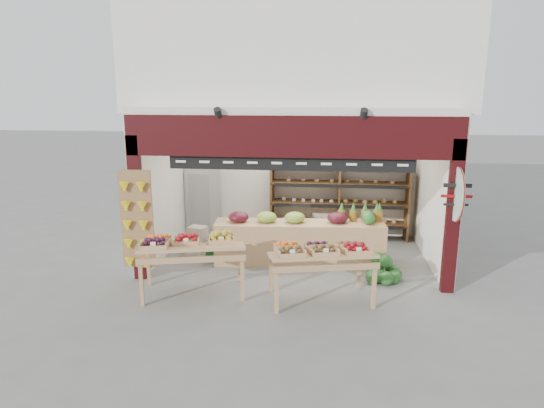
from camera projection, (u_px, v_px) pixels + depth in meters
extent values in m
plane|color=slate|center=(293.00, 264.00, 9.74)|extent=(60.00, 60.00, 0.00)
cube|color=white|center=(300.00, 172.00, 11.60)|extent=(5.76, 0.18, 3.00)
cube|color=white|center=(165.00, 182.00, 10.28)|extent=(0.18, 3.38, 3.00)
cube|color=white|center=(435.00, 188.00, 9.66)|extent=(0.18, 3.38, 3.00)
cube|color=white|center=(297.00, 108.00, 9.61)|extent=(5.76, 3.38, 0.12)
cube|color=white|center=(300.00, 52.00, 10.41)|extent=(6.36, 4.60, 2.40)
cube|color=black|center=(290.00, 137.00, 8.11)|extent=(5.70, 0.14, 0.70)
cube|color=black|center=(137.00, 209.00, 8.72)|extent=(0.22, 0.14, 2.65)
cube|color=black|center=(453.00, 218.00, 8.11)|extent=(0.22, 0.14, 2.65)
cube|color=black|center=(290.00, 163.00, 8.24)|extent=(4.20, 0.05, 0.26)
cylinder|color=white|center=(296.00, 148.00, 8.24)|extent=(0.34, 0.05, 0.34)
cube|color=#8F6341|center=(137.00, 220.00, 8.67)|extent=(0.60, 0.04, 1.80)
cylinder|color=#B4E2CB|center=(456.00, 194.00, 7.93)|extent=(0.04, 0.90, 0.90)
cylinder|color=maroon|center=(457.00, 194.00, 7.90)|extent=(0.01, 0.92, 0.92)
cube|color=brown|center=(272.00, 201.00, 11.49)|extent=(0.05, 0.52, 1.68)
cube|color=brown|center=(339.00, 203.00, 11.31)|extent=(0.05, 0.52, 1.68)
cube|color=brown|center=(408.00, 205.00, 11.14)|extent=(0.05, 0.52, 1.68)
cube|color=brown|center=(338.00, 222.00, 11.42)|extent=(3.14, 0.52, 0.04)
cube|color=brown|center=(339.00, 203.00, 11.31)|extent=(3.14, 0.52, 0.04)
cube|color=brown|center=(339.00, 183.00, 11.20)|extent=(3.14, 0.52, 0.04)
cube|color=brown|center=(340.00, 167.00, 11.12)|extent=(3.14, 0.52, 0.04)
cone|color=olive|center=(285.00, 160.00, 11.23)|extent=(0.32, 0.32, 0.28)
cone|color=olive|center=(307.00, 161.00, 11.17)|extent=(0.32, 0.32, 0.28)
cone|color=olive|center=(329.00, 161.00, 11.12)|extent=(0.32, 0.32, 0.28)
cone|color=olive|center=(351.00, 161.00, 11.06)|extent=(0.32, 0.32, 0.28)
cone|color=olive|center=(374.00, 162.00, 11.00)|extent=(0.32, 0.32, 0.28)
cone|color=olive|center=(396.00, 162.00, 10.95)|extent=(0.32, 0.32, 0.28)
cube|color=#B5B8BC|center=(203.00, 201.00, 11.63)|extent=(0.75, 0.75, 1.62)
cube|color=beige|center=(196.00, 247.00, 10.25)|extent=(0.46, 0.39, 0.34)
cube|color=beige|center=(198.00, 233.00, 10.17)|extent=(0.42, 0.36, 0.28)
cube|color=#124319|center=(217.00, 253.00, 9.97)|extent=(0.44, 0.37, 0.28)
cube|color=beige|center=(226.00, 247.00, 10.34)|extent=(0.39, 0.34, 0.26)
cube|color=tan|center=(299.00, 243.00, 9.73)|extent=(3.41, 0.92, 0.84)
ellipsoid|color=#59141E|center=(239.00, 217.00, 9.65)|extent=(0.41, 0.37, 0.22)
ellipsoid|color=#8CB23F|center=(267.00, 217.00, 9.63)|extent=(0.41, 0.37, 0.22)
ellipsoid|color=#8CB23F|center=(295.00, 218.00, 9.61)|extent=(0.41, 0.37, 0.22)
ellipsoid|color=#59141E|center=(337.00, 218.00, 9.58)|extent=(0.41, 0.37, 0.22)
cylinder|color=olive|center=(341.00, 216.00, 9.71)|extent=(0.15, 0.15, 0.22)
cylinder|color=olive|center=(353.00, 216.00, 9.71)|extent=(0.15, 0.15, 0.22)
cylinder|color=olive|center=(365.00, 216.00, 9.70)|extent=(0.15, 0.15, 0.22)
cylinder|color=olive|center=(377.00, 216.00, 9.69)|extent=(0.15, 0.15, 0.22)
cylinder|color=olive|center=(379.00, 216.00, 9.69)|extent=(0.15, 0.15, 0.22)
cube|color=tan|center=(193.00, 247.00, 8.19)|extent=(1.92, 1.34, 0.25)
cube|color=tan|center=(141.00, 285.00, 7.78)|extent=(0.07, 0.07, 0.72)
cube|color=tan|center=(242.00, 280.00, 7.97)|extent=(0.07, 0.07, 0.72)
cube|color=tan|center=(148.00, 266.00, 8.62)|extent=(0.07, 0.07, 0.72)
cube|color=tan|center=(240.00, 262.00, 8.80)|extent=(0.07, 0.07, 0.72)
cube|color=tan|center=(321.00, 255.00, 7.90)|extent=(1.84, 1.28, 0.25)
cube|color=tan|center=(276.00, 293.00, 7.52)|extent=(0.07, 0.07, 0.69)
cube|color=tan|center=(374.00, 288.00, 7.68)|extent=(0.07, 0.07, 0.69)
cube|color=tan|center=(271.00, 273.00, 8.31)|extent=(0.07, 0.07, 0.69)
cube|color=tan|center=(359.00, 270.00, 8.48)|extent=(0.07, 0.07, 0.69)
sphere|color=#1C501A|center=(378.00, 276.00, 8.77)|extent=(0.26, 0.26, 0.26)
sphere|color=#1C501A|center=(394.00, 277.00, 8.74)|extent=(0.26, 0.26, 0.26)
sphere|color=#1C501A|center=(377.00, 271.00, 9.03)|extent=(0.26, 0.26, 0.26)
sphere|color=#1C501A|center=(392.00, 271.00, 9.00)|extent=(0.26, 0.26, 0.26)
sphere|color=#1C501A|center=(386.00, 262.00, 8.83)|extent=(0.26, 0.26, 0.26)
sphere|color=#1C501A|center=(387.00, 278.00, 8.66)|extent=(0.26, 0.26, 0.26)
sphere|color=#1C501A|center=(373.00, 273.00, 8.91)|extent=(0.26, 0.26, 0.26)
sphere|color=#1C501A|center=(377.00, 259.00, 9.00)|extent=(0.26, 0.26, 0.26)
sphere|color=#1C501A|center=(395.00, 273.00, 8.89)|extent=(0.26, 0.26, 0.26)
sphere|color=#1C501A|center=(373.00, 277.00, 8.71)|extent=(0.26, 0.26, 0.26)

